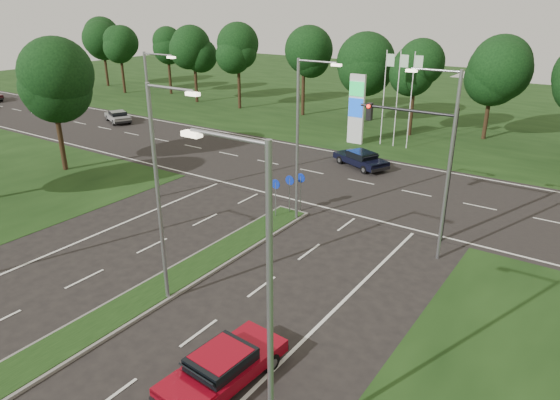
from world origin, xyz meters
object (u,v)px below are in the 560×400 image
Objects in this scene: far_car_b at (48,107)px; navy_sedan at (361,159)px; far_car_a at (118,116)px; red_sedan at (223,366)px.

navy_sedan is at bearing -87.39° from far_car_b.
far_car_a is 10.49m from far_car_b.
far_car_a is 1.03× the size of far_car_b.
far_car_b is at bearing 158.28° from red_sedan.
far_car_a is at bearing 150.19° from red_sedan.
navy_sedan is (-6.53, 23.52, -0.00)m from red_sedan.
red_sedan is 49.42m from far_car_b.
red_sedan reaches higher than navy_sedan.
far_car_b is (-37.90, -1.87, 0.01)m from navy_sedan.
navy_sedan reaches higher than far_car_a.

